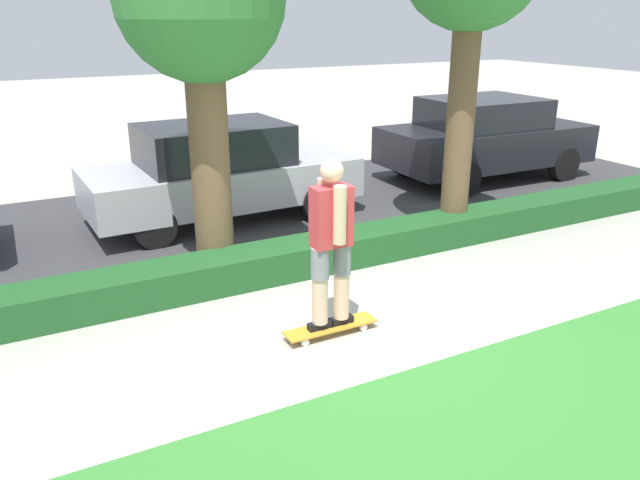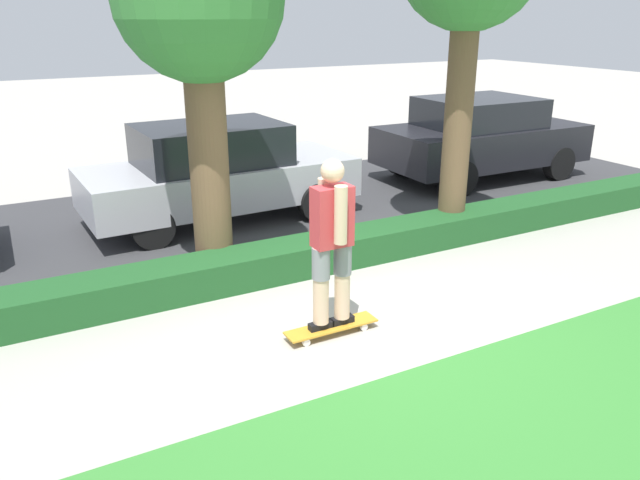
{
  "view_description": "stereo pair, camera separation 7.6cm",
  "coord_description": "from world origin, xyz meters",
  "px_view_note": "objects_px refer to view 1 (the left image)",
  "views": [
    {
      "loc": [
        -3.14,
        -5.07,
        3.14
      ],
      "look_at": [
        -0.15,
        0.6,
        0.8
      ],
      "focal_mm": 35.0,
      "sensor_mm": 36.0,
      "label": 1
    },
    {
      "loc": [
        -3.21,
        -5.04,
        3.14
      ],
      "look_at": [
        -0.15,
        0.6,
        0.8
      ],
      "focal_mm": 35.0,
      "sensor_mm": 36.0,
      "label": 2
    }
  ],
  "objects_px": {
    "parked_car_rear": "(484,137)",
    "skater_person": "(331,241)",
    "skateboard": "(331,327)",
    "parked_car_middle": "(220,172)",
    "tree_near": "(201,10)"
  },
  "relations": [
    {
      "from": "skateboard",
      "to": "parked_car_rear",
      "type": "xyz_separation_m",
      "value": [
        5.83,
        4.31,
        0.74
      ]
    },
    {
      "from": "tree_near",
      "to": "parked_car_middle",
      "type": "distance_m",
      "value": 3.26
    },
    {
      "from": "skateboard",
      "to": "skater_person",
      "type": "relative_size",
      "value": 0.57
    },
    {
      "from": "parked_car_middle",
      "to": "parked_car_rear",
      "type": "distance_m",
      "value": 5.52
    },
    {
      "from": "skater_person",
      "to": "tree_near",
      "type": "distance_m",
      "value": 3.07
    },
    {
      "from": "skateboard",
      "to": "parked_car_middle",
      "type": "xyz_separation_m",
      "value": [
        0.31,
        4.2,
        0.7
      ]
    },
    {
      "from": "skateboard",
      "to": "tree_near",
      "type": "distance_m",
      "value": 3.79
    },
    {
      "from": "parked_car_rear",
      "to": "skater_person",
      "type": "bearing_deg",
      "value": -142.49
    },
    {
      "from": "tree_near",
      "to": "parked_car_middle",
      "type": "xyz_separation_m",
      "value": [
        0.81,
        2.06,
        -2.39
      ]
    },
    {
      "from": "parked_car_middle",
      "to": "parked_car_rear",
      "type": "height_order",
      "value": "parked_car_rear"
    },
    {
      "from": "parked_car_rear",
      "to": "parked_car_middle",
      "type": "bearing_deg",
      "value": -177.86
    },
    {
      "from": "skater_person",
      "to": "parked_car_middle",
      "type": "xyz_separation_m",
      "value": [
        0.31,
        4.2,
        -0.25
      ]
    },
    {
      "from": "skateboard",
      "to": "tree_near",
      "type": "height_order",
      "value": "tree_near"
    },
    {
      "from": "tree_near",
      "to": "parked_car_rear",
      "type": "xyz_separation_m",
      "value": [
        6.33,
        2.17,
        -2.35
      ]
    },
    {
      "from": "tree_near",
      "to": "parked_car_middle",
      "type": "bearing_deg",
      "value": 68.51
    }
  ]
}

